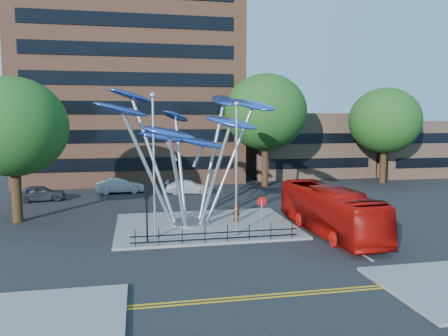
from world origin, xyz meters
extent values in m
plane|color=black|center=(0.00, 0.00, 0.00)|extent=(120.00, 120.00, 0.00)
cube|color=slate|center=(-1.00, 6.00, 0.07)|extent=(12.00, 9.00, 0.15)
cube|color=gold|center=(0.00, -6.00, 0.01)|extent=(40.00, 0.12, 0.01)
cube|color=gold|center=(0.00, -6.30, 0.01)|extent=(40.00, 0.12, 0.01)
cube|color=brown|center=(-6.00, 32.00, 15.00)|extent=(25.00, 15.00, 30.00)
cube|color=#A2785F|center=(16.00, 30.00, 4.00)|extent=(15.00, 8.00, 8.00)
cube|color=#A2785F|center=(30.00, 28.00, 3.50)|extent=(12.00, 8.00, 7.00)
cylinder|color=black|center=(8.00, 22.00, 2.86)|extent=(0.70, 0.70, 5.72)
ellipsoid|color=#1B4B15|center=(8.00, 22.00, 8.06)|extent=(8.80, 8.80, 8.10)
cylinder|color=black|center=(-14.00, 10.00, 2.42)|extent=(0.70, 0.70, 4.84)
ellipsoid|color=#1B4B15|center=(-14.00, 10.00, 6.82)|extent=(7.60, 7.60, 6.99)
cylinder|color=black|center=(22.00, 22.00, 2.53)|extent=(0.70, 0.70, 5.06)
ellipsoid|color=#1B4B15|center=(22.00, 22.00, 7.13)|extent=(8.00, 8.00, 7.36)
cylinder|color=#9EA0A5|center=(-2.00, 6.50, 0.21)|extent=(2.80, 2.80, 0.12)
cylinder|color=#9EA0A5|center=(-3.20, 5.90, 4.05)|extent=(0.24, 0.24, 7.80)
ellipsoid|color=blue|center=(-6.40, 4.90, 7.95)|extent=(3.92, 2.95, 1.39)
cylinder|color=#9EA0A5|center=(-2.40, 5.50, 3.35)|extent=(0.24, 0.24, 6.40)
ellipsoid|color=blue|center=(-3.60, 3.30, 6.55)|extent=(3.47, 1.78, 1.31)
cylinder|color=#9EA0A5|center=(-1.40, 5.70, 3.65)|extent=(0.24, 0.24, 7.00)
ellipsoid|color=blue|center=(0.40, 4.10, 7.15)|extent=(3.81, 3.11, 1.36)
cylinder|color=#9EA0A5|center=(-0.80, 6.50, 4.25)|extent=(0.24, 0.24, 8.20)
ellipsoid|color=blue|center=(2.60, 6.90, 8.35)|extent=(3.52, 4.06, 1.44)
cylinder|color=#9EA0A5|center=(-1.20, 7.40, 4.45)|extent=(0.24, 0.24, 8.60)
ellipsoid|color=blue|center=(1.00, 9.40, 8.75)|extent=(2.21, 3.79, 1.39)
cylinder|color=#9EA0A5|center=(-2.20, 7.50, 3.85)|extent=(0.24, 0.24, 7.40)
ellipsoid|color=blue|center=(-2.60, 10.10, 7.55)|extent=(3.02, 3.71, 1.34)
cylinder|color=#9EA0A5|center=(-3.00, 6.90, 4.55)|extent=(0.24, 0.24, 8.80)
ellipsoid|color=blue|center=(-5.80, 8.30, 8.95)|extent=(3.88, 3.60, 1.42)
ellipsoid|color=blue|center=(-3.80, 6.70, 6.15)|extent=(3.40, 1.96, 1.13)
ellipsoid|color=blue|center=(-1.10, 6.10, 5.75)|extent=(3.39, 2.16, 1.11)
cylinder|color=#9EA0A5|center=(-4.50, 3.50, 4.40)|extent=(0.14, 0.14, 8.50)
sphere|color=#9EA0A5|center=(-4.50, 3.50, 8.77)|extent=(0.36, 0.36, 0.36)
cylinder|color=#9EA0A5|center=(0.50, 3.00, 4.15)|extent=(0.14, 0.14, 8.00)
sphere|color=#9EA0A5|center=(0.50, 3.00, 8.27)|extent=(0.36, 0.36, 0.36)
cylinder|color=black|center=(-5.00, 2.50, 1.75)|extent=(0.10, 0.10, 3.20)
cube|color=black|center=(-5.00, 2.50, 3.15)|extent=(0.28, 0.18, 0.85)
sphere|color=#FF0C0C|center=(-5.00, 2.50, 3.43)|extent=(0.18, 0.18, 0.18)
cylinder|color=#9EA0A5|center=(2.00, 2.50, 1.30)|extent=(0.08, 0.08, 2.30)
cylinder|color=red|center=(2.00, 2.53, 2.30)|extent=(0.60, 0.04, 0.60)
cube|color=white|center=(2.00, 2.55, 2.30)|extent=(0.42, 0.03, 0.10)
cylinder|color=black|center=(-5.70, 1.70, 0.65)|extent=(0.05, 0.05, 1.00)
cylinder|color=black|center=(-4.36, 1.70, 0.65)|extent=(0.05, 0.05, 1.00)
cylinder|color=black|center=(-3.01, 1.70, 0.65)|extent=(0.05, 0.05, 1.00)
cylinder|color=black|center=(-1.67, 1.70, 0.65)|extent=(0.05, 0.05, 1.00)
cylinder|color=black|center=(-0.33, 1.70, 0.65)|extent=(0.05, 0.05, 1.00)
cylinder|color=black|center=(1.01, 1.70, 0.65)|extent=(0.05, 0.05, 1.00)
cylinder|color=black|center=(2.36, 1.70, 0.65)|extent=(0.05, 0.05, 1.00)
cylinder|color=black|center=(3.70, 1.70, 0.65)|extent=(0.05, 0.05, 1.00)
cube|color=black|center=(-1.00, 1.70, 0.70)|extent=(10.00, 0.06, 0.06)
cube|color=black|center=(-1.00, 1.70, 0.35)|extent=(10.00, 0.06, 0.06)
imported|color=#A80C07|center=(6.60, 2.73, 1.50)|extent=(2.96, 10.90, 3.01)
imported|color=gray|center=(1.26, 6.43, 0.93)|extent=(0.59, 0.41, 1.56)
imported|color=#3D3F44|center=(-14.12, 18.00, 0.73)|extent=(4.50, 2.36, 1.46)
imported|color=#AAAEB2|center=(-7.25, 20.92, 0.77)|extent=(4.78, 2.05, 1.53)
imported|color=silver|center=(-0.59, 19.49, 0.66)|extent=(4.76, 2.49, 1.32)
camera|label=1|loc=(-5.43, -23.01, 7.45)|focal=35.00mm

